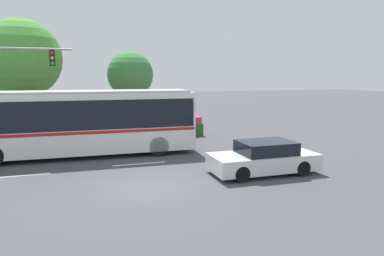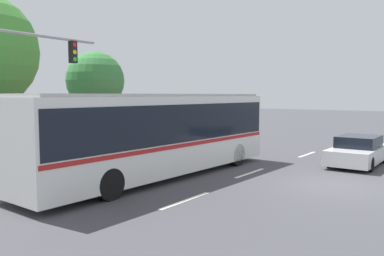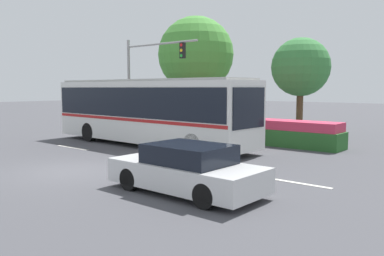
{
  "view_description": "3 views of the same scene",
  "coord_description": "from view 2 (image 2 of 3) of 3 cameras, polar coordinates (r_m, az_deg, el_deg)",
  "views": [
    {
      "loc": [
        -2.26,
        -12.09,
        4.03
      ],
      "look_at": [
        3.1,
        4.32,
        1.4
      ],
      "focal_mm": 32.57,
      "sensor_mm": 36.0,
      "label": 1
    },
    {
      "loc": [
        -14.09,
        -4.1,
        3.23
      ],
      "look_at": [
        -0.09,
        6.11,
        1.76
      ],
      "focal_mm": 36.81,
      "sensor_mm": 36.0,
      "label": 2
    },
    {
      "loc": [
        11.91,
        -7.81,
        2.85
      ],
      "look_at": [
        2.68,
        3.15,
        1.42
      ],
      "focal_mm": 37.47,
      "sensor_mm": 36.0,
      "label": 3
    }
  ],
  "objects": [
    {
      "name": "city_bus",
      "position": [
        15.4,
        -4.91,
        -0.29
      ],
      "size": [
        11.98,
        2.95,
        3.27
      ],
      "rotation": [
        0.0,
        0.0,
        -0.03
      ],
      "color": "silver",
      "rests_on": "ground"
    },
    {
      "name": "flowering_hedge",
      "position": [
        20.39,
        -8.96,
        -2.57
      ],
      "size": [
        10.85,
        1.45,
        1.26
      ],
      "color": "#286028",
      "rests_on": "ground"
    },
    {
      "name": "traffic_light_pole",
      "position": [
        15.7,
        -25.99,
        7.05
      ],
      "size": [
        5.9,
        0.24,
        5.95
      ],
      "color": "gray",
      "rests_on": "ground"
    },
    {
      "name": "lane_stripe_mid",
      "position": [
        16.49,
        8.4,
        -6.48
      ],
      "size": [
        2.4,
        0.16,
        0.01
      ],
      "primitive_type": "cube",
      "color": "silver",
      "rests_on": "ground"
    },
    {
      "name": "sedan_foreground",
      "position": [
        19.66,
        22.92,
        -3.12
      ],
      "size": [
        4.42,
        1.91,
        1.34
      ],
      "rotation": [
        0.0,
        0.0,
        3.13
      ],
      "color": "silver",
      "rests_on": "ground"
    },
    {
      "name": "lane_stripe_near",
      "position": [
        22.2,
        16.34,
        -3.7
      ],
      "size": [
        2.4,
        0.16,
        0.01
      ],
      "primitive_type": "cube",
      "color": "silver",
      "rests_on": "ground"
    },
    {
      "name": "lane_stripe_far",
      "position": [
        12.22,
        -0.98,
        -10.47
      ],
      "size": [
        2.4,
        0.16,
        0.01
      ],
      "primitive_type": "cube",
      "color": "silver",
      "rests_on": "ground"
    },
    {
      "name": "ground_plane",
      "position": [
        15.03,
        19.59,
        -7.86
      ],
      "size": [
        140.0,
        140.0,
        0.0
      ],
      "primitive_type": "plane",
      "color": "#444449"
    },
    {
      "name": "street_tree_centre",
      "position": [
        24.25,
        -13.84,
        6.63
      ],
      "size": [
        3.43,
        3.43,
        5.78
      ],
      "color": "brown",
      "rests_on": "ground"
    }
  ]
}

